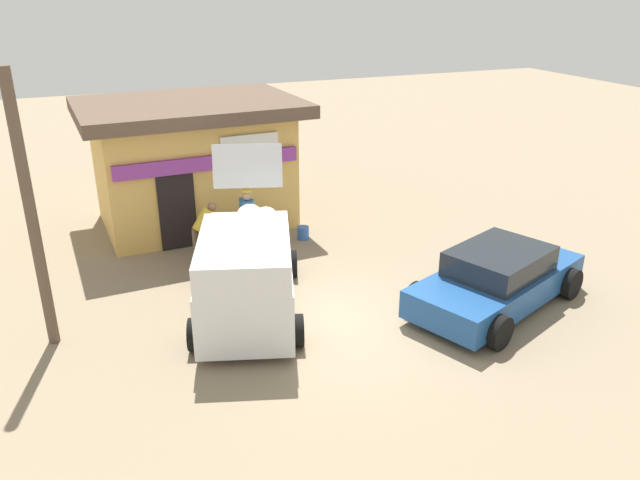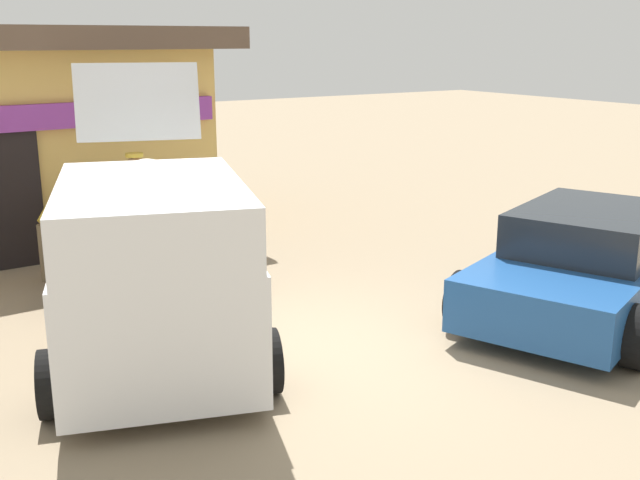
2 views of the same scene
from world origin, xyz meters
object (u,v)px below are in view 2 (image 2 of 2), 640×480
object	(u,v)px
unloaded_banana_pile	(146,251)
parked_sedan	(588,262)
customer_bending	(59,220)
paint_bucket	(229,236)
delivery_van	(153,260)
storefront_bar	(35,130)
vendor_standing	(137,204)

from	to	relation	value
unloaded_banana_pile	parked_sedan	bearing A→B (deg)	-50.31
parked_sedan	unloaded_banana_pile	size ratio (longest dim) A/B	5.72
customer_bending	paint_bucket	xyz separation A→B (m)	(2.64, 0.37, -0.67)
delivery_van	unloaded_banana_pile	world-z (taller)	delivery_van
delivery_van	parked_sedan	bearing A→B (deg)	-19.19
parked_sedan	unloaded_banana_pile	xyz separation A→B (m)	(-3.84, 4.63, -0.39)
storefront_bar	vendor_standing	world-z (taller)	storefront_bar
storefront_bar	delivery_van	world-z (taller)	storefront_bar
storefront_bar	unloaded_banana_pile	world-z (taller)	storefront_bar
storefront_bar	delivery_van	distance (m)	5.59
parked_sedan	customer_bending	bearing A→B (deg)	138.19
delivery_van	customer_bending	xyz separation A→B (m)	(-0.24, 2.84, -0.11)
parked_sedan	customer_bending	xyz separation A→B (m)	(-5.04, 4.51, 0.25)
delivery_van	paint_bucket	world-z (taller)	delivery_van
delivery_van	customer_bending	distance (m)	2.85
unloaded_banana_pile	vendor_standing	bearing A→B (deg)	-133.94
customer_bending	storefront_bar	bearing A→B (deg)	82.26
unloaded_banana_pile	customer_bending	bearing A→B (deg)	-174.38
delivery_van	parked_sedan	xyz separation A→B (m)	(4.80, -1.67, -0.36)
vendor_standing	unloaded_banana_pile	distance (m)	0.76
parked_sedan	paint_bucket	bearing A→B (deg)	116.18
delivery_van	paint_bucket	size ratio (longest dim) A/B	14.40
vendor_standing	paint_bucket	bearing A→B (deg)	13.65
paint_bucket	delivery_van	bearing A→B (deg)	-126.80
storefront_bar	unloaded_banana_pile	size ratio (longest dim) A/B	7.39
delivery_van	paint_bucket	distance (m)	4.08
storefront_bar	parked_sedan	world-z (taller)	storefront_bar
storefront_bar	parked_sedan	distance (m)	8.66
storefront_bar	delivery_van	xyz separation A→B (m)	(-0.12, -5.53, -0.79)
paint_bucket	customer_bending	bearing A→B (deg)	-172.11
customer_bending	paint_bucket	distance (m)	2.75
vendor_standing	delivery_van	bearing A→B (deg)	-106.33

